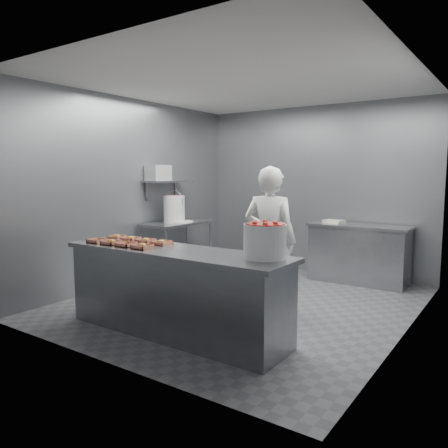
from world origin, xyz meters
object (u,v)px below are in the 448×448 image
Objects in this scene: tray_0 at (98,241)px; tray_6 at (146,241)px; tray_4 at (117,237)px; worker at (270,240)px; appliance at (158,173)px; service_counter at (175,291)px; tray_5 at (131,239)px; prep_table at (177,241)px; tray_1 at (112,242)px; strawberry_tub at (265,240)px; glaze_bucket at (174,208)px; tray_7 at (162,243)px; back_counter at (359,253)px; tray_2 at (127,244)px; tray_3 at (143,246)px.

tray_0 is 1.00× the size of tray_6.
worker is at bearing 34.33° from tray_4.
worker is at bearing -5.32° from appliance.
tray_5 is at bearing 169.53° from service_counter.
prep_table is at bearing 121.24° from tray_6.
tray_1 is 0.11× the size of worker.
tray_1 is 0.47× the size of strawberry_tub.
prep_table is 2.13m from tray_6.
tray_6 is at bearing 165.18° from service_counter.
glaze_bucket is at bearing 53.60° from appliance.
appliance is (-0.17, -0.18, 0.56)m from glaze_bucket.
tray_0 is 0.38m from tray_5.
worker is at bearing -18.46° from glaze_bucket.
tray_6 and tray_7 have the same top height.
back_counter is 3.19m from strawberry_tub.
tray_4 is 0.11× the size of worker.
prep_table is 2.87m from back_counter.
tray_4 is 0.58× the size of appliance.
tray_7 reaches higher than tray_0.
tray_2 is 1.58m from strawberry_tub.
back_counter is 8.01× the size of tray_7.
appliance reaches higher than tray_4.
tray_0 is 0.11× the size of worker.
glaze_bucket reaches higher than back_counter.
back_counter is at bearing 28.13° from glaze_bucket.
tray_2 is 1.00× the size of tray_3.
tray_2 is at bearing -113.16° from back_counter.
tray_3 is (0.72, -0.00, 0.00)m from tray_0.
back_counter is 8.01× the size of tray_1.
back_counter is 3.36m from appliance.
tray_2 is at bearing -170.12° from strawberry_tub.
strawberry_tub is 1.22× the size of appliance.
tray_2 is at bearing -61.68° from glaze_bucket.
strawberry_tub is (0.10, -3.13, 0.62)m from back_counter.
strawberry_tub reaches higher than tray_4.
tray_0 is 1.00× the size of tray_1.
tray_4 is 0.47× the size of strawberry_tub.
strawberry_tub is at bearing -0.78° from tray_5.
service_counter is 2.59m from glaze_bucket.
tray_3 is 1.00× the size of tray_4.
tray_2 is 0.24m from tray_3.
worker reaches higher than tray_3.
strawberry_tub is (0.52, -1.06, 0.19)m from worker.
strawberry_tub reaches higher than tray_6.
tray_2 is at bearing 180.00° from tray_3.
tray_1 is at bearing -90.00° from tray_5.
service_counter is at bearing -14.82° from tray_6.
strawberry_tub is (1.31, -0.02, 0.15)m from tray_7.
service_counter is 1.34m from worker.
glaze_bucket reaches higher than prep_table.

